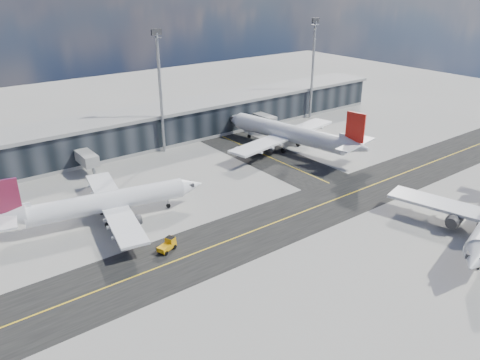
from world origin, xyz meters
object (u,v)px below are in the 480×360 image
at_px(airliner_af, 105,202).
at_px(airliner_redtail, 290,133).
at_px(service_van, 243,150).
at_px(baggage_tug, 168,245).

xyz_separation_m(airliner_af, airliner_redtail, (50.93, 8.04, 0.62)).
distance_m(airliner_af, service_van, 42.67).
relative_size(airliner_af, airliner_redtail, 0.85).
bearing_deg(service_van, airliner_redtail, -52.91).
distance_m(airliner_redtail, baggage_tug, 52.53).
bearing_deg(baggage_tug, airliner_redtail, 94.09).
xyz_separation_m(airliner_redtail, service_van, (-10.49, 5.27, -3.51)).
height_order(airliner_af, service_van, airliner_af).
bearing_deg(service_van, baggage_tug, -168.42).
height_order(airliner_redtail, baggage_tug, airliner_redtail).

